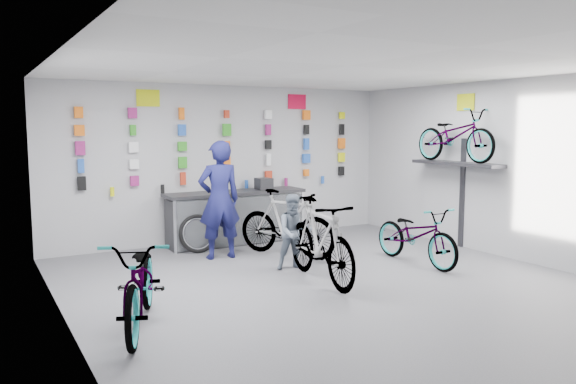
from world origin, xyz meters
TOP-DOWN VIEW (x-y plane):
  - floor at (0.00, 0.00)m, footprint 8.00×8.00m
  - ceiling at (0.00, 0.00)m, footprint 8.00×8.00m
  - wall_back at (0.00, 4.00)m, footprint 7.00×0.00m
  - wall_left at (-3.50, 0.00)m, footprint 0.00×8.00m
  - wall_right at (3.50, 0.00)m, footprint 0.00×8.00m
  - counter at (0.00, 3.54)m, footprint 2.70×0.66m
  - merch_wall at (-0.08, 3.93)m, footprint 5.56×0.08m
  - wall_bracket at (3.33, 1.20)m, footprint 0.39×1.90m
  - sign_left at (-1.50, 3.98)m, footprint 0.42×0.02m
  - sign_right at (1.60, 3.98)m, footprint 0.42×0.02m
  - sign_side at (3.48, 1.20)m, footprint 0.02×0.40m
  - bike_left at (-2.79, -0.07)m, footprint 1.38×2.11m
  - bike_center at (-0.07, 0.51)m, footprint 0.78×2.04m
  - bike_right at (1.86, 0.63)m, footprint 0.65×1.81m
  - bike_service at (0.31, 2.15)m, footprint 1.36×1.93m
  - bike_wall at (3.25, 1.20)m, footprint 0.63×1.80m
  - clerk at (-0.75, 2.58)m, footprint 0.76×0.54m
  - customer at (-0.04, 1.30)m, footprint 0.67×0.57m
  - spare_wheel at (-0.91, 3.17)m, footprint 0.69×0.24m
  - register at (0.60, 3.55)m, footprint 0.29×0.31m

SIDE VIEW (x-z plane):
  - floor at x=0.00m, z-range 0.00..0.00m
  - spare_wheel at x=-0.91m, z-range -0.01..0.68m
  - bike_right at x=1.86m, z-range 0.00..0.95m
  - counter at x=0.00m, z-range -0.01..0.99m
  - bike_left at x=-2.79m, z-range 0.00..1.05m
  - bike_service at x=0.31m, z-range 0.00..1.14m
  - customer at x=-0.04m, z-range 0.00..1.18m
  - bike_center at x=-0.07m, z-range 0.00..1.20m
  - clerk at x=-0.75m, z-range 0.00..1.99m
  - register at x=0.60m, z-range 1.00..1.22m
  - wall_bracket at x=3.33m, z-range 0.46..2.46m
  - wall_back at x=0.00m, z-range -2.00..5.00m
  - wall_left at x=-3.50m, z-range -2.50..5.50m
  - wall_right at x=3.50m, z-range -2.50..5.50m
  - merch_wall at x=-0.08m, z-range 1.02..2.58m
  - bike_wall at x=3.25m, z-range 1.58..2.53m
  - sign_side at x=3.48m, z-range 2.50..2.80m
  - sign_left at x=-1.50m, z-range 2.57..2.87m
  - sign_right at x=1.60m, z-range 2.57..2.87m
  - ceiling at x=0.00m, z-range 3.00..3.00m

